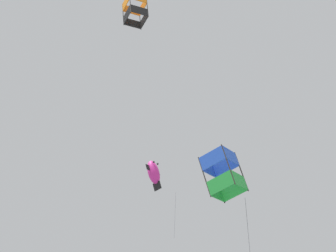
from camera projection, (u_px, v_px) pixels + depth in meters
kite_box_mid_left at (135, 10)px, 21.67m from camera, size 1.29×1.26×1.35m
kite_box_upper_right at (223, 174)px, 21.32m from camera, size 2.11×1.62×9.25m
kite_fish_highest at (154, 173)px, 32.03m from camera, size 2.21×1.94×5.06m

